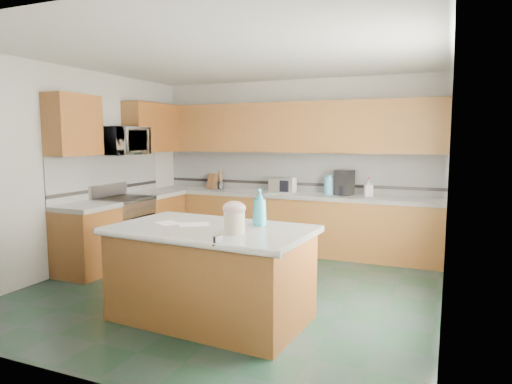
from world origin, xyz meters
The scene contains 52 objects.
floor centered at (0.00, 0.00, 0.00)m, with size 4.60×4.60×0.00m, color black.
ceiling centered at (0.00, 0.00, 2.70)m, with size 4.60×4.60×0.00m, color white.
wall_back centered at (0.00, 2.32, 1.35)m, with size 4.60×0.04×2.70m, color silver.
wall_front centered at (0.00, -2.32, 1.35)m, with size 4.60×0.04×2.70m, color silver.
wall_left centered at (-2.32, 0.00, 1.35)m, with size 0.04×4.60×2.70m, color silver.
wall_right centered at (2.32, 0.00, 1.35)m, with size 0.04×4.60×2.70m, color silver.
back_base_cab centered at (0.00, 2.00, 0.43)m, with size 4.60×0.60×0.86m, color #49230B.
back_countertop centered at (0.00, 2.00, 0.89)m, with size 4.60×0.64×0.06m, color silver.
back_upper_cab centered at (0.00, 2.13, 1.94)m, with size 4.60×0.33×0.78m, color #49230B.
back_backsplash centered at (0.00, 2.29, 1.24)m, with size 4.60×0.02×0.63m, color silver.
back_accent_band centered at (0.00, 2.28, 1.04)m, with size 4.60×0.01×0.05m, color black.
left_base_cab_rear centered at (-2.00, 1.29, 0.43)m, with size 0.60×0.82×0.86m, color #49230B.
left_counter_rear centered at (-2.00, 1.29, 0.89)m, with size 0.64×0.82×0.06m, color silver.
left_base_cab_front centered at (-2.00, -0.24, 0.43)m, with size 0.60×0.72×0.86m, color #49230B.
left_counter_front centered at (-2.00, -0.24, 0.89)m, with size 0.64×0.72×0.06m, color silver.
left_backsplash centered at (-2.29, 0.55, 1.24)m, with size 0.02×2.30×0.63m, color silver.
left_accent_band centered at (-2.28, 0.55, 1.04)m, with size 0.01×2.30×0.05m, color black.
left_upper_cab_rear centered at (-2.13, 1.42, 1.94)m, with size 0.33×1.09×0.78m, color #49230B.
left_upper_cab_front centered at (-2.13, -0.24, 1.94)m, with size 0.33×0.72×0.78m, color #49230B.
range_body centered at (-2.00, 0.50, 0.44)m, with size 0.60×0.76×0.88m, color #B7B7BC.
range_oven_door centered at (-1.71, 0.50, 0.40)m, with size 0.02×0.68×0.55m, color black.
range_cooktop centered at (-2.00, 0.50, 0.90)m, with size 0.62×0.78×0.04m, color black.
range_handle centered at (-1.68, 0.50, 0.78)m, with size 0.02×0.02×0.66m, color #B7B7BC.
range_backguard centered at (-2.26, 0.50, 1.02)m, with size 0.06×0.76×0.18m, color #B7B7BC.
microwave centered at (-2.00, 0.50, 1.73)m, with size 0.73×0.50×0.41m, color #B7B7BC.
island_base centered at (0.21, -0.91, 0.43)m, with size 1.82×1.04×0.86m, color #49230B.
island_top centered at (0.21, -0.91, 0.89)m, with size 1.92×1.14×0.06m, color silver.
island_bullnose centered at (0.21, -1.48, 0.89)m, with size 0.06×0.06×1.92m, color silver.
treat_jar centered at (0.56, -1.10, 1.02)m, with size 0.19×0.19×0.20m, color beige.
treat_jar_lid centered at (0.56, -1.10, 1.15)m, with size 0.21×0.21×0.13m, color #CBA4A6.
treat_jar_knob centered at (0.56, -1.10, 1.20)m, with size 0.02×0.02×0.07m, color tan.
treat_jar_knob_end_l centered at (0.52, -1.10, 1.20)m, with size 0.04×0.04×0.04m, color tan.
treat_jar_knob_end_r centered at (0.59, -1.10, 1.20)m, with size 0.04×0.04×0.04m, color tan.
soap_bottle_island centered at (0.63, -0.68, 1.10)m, with size 0.14×0.14×0.37m, color #2FA1B7.
paper_sheet_a centered at (0.00, -0.87, 0.92)m, with size 0.30×0.22×0.00m, color white.
paper_sheet_b centered at (-0.27, -0.91, 0.92)m, with size 0.25×0.19×0.00m, color white.
clamp_body centered at (0.58, -1.46, 0.93)m, with size 0.03×0.10×0.09m, color black.
clamp_handle centered at (0.58, -1.52, 0.91)m, with size 0.02×0.02×0.07m, color black.
knife_block centered at (-1.37, 2.05, 1.05)m, with size 0.14×0.11×0.25m, color #472814.
utensil_crock centered at (-1.24, 2.08, 0.98)m, with size 0.10×0.10×0.13m, color black.
utensil_bundle centered at (-1.24, 2.08, 1.14)m, with size 0.06×0.06×0.19m, color #472814.
toaster_oven centered at (-0.14, 2.05, 1.03)m, with size 0.38×0.26×0.22m, color #B7B7BC.
toaster_oven_door centered at (-0.14, 1.93, 1.03)m, with size 0.34×0.01×0.18m, color black.
paper_towel centered at (0.05, 2.10, 1.04)m, with size 0.10×0.10×0.23m, color white.
paper_towel_base centered at (0.05, 2.10, 0.93)m, with size 0.16×0.16×0.01m, color #B7B7BC.
water_jug centered at (0.64, 2.06, 1.05)m, with size 0.16×0.16×0.27m, color #4A91BA.
water_jug_neck centered at (0.64, 2.06, 1.21)m, with size 0.08×0.08×0.04m, color #4A91BA.
coffee_maker centered at (0.86, 2.08, 1.11)m, with size 0.22×0.24×0.38m, color black.
coffee_carafe centered at (0.86, 2.02, 1.00)m, with size 0.16×0.16×0.16m, color black.
soap_bottle_back centered at (1.23, 2.05, 1.05)m, with size 0.12×0.12×0.26m, color white.
soap_back_cap centered at (1.23, 2.05, 1.19)m, with size 0.02×0.02×0.03m, color red.
window_light_proxy centered at (2.29, -0.20, 1.50)m, with size 0.02×1.40×1.10m, color white.
Camera 1 is at (2.32, -4.73, 1.77)m, focal length 32.00 mm.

